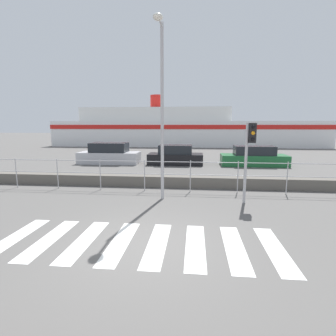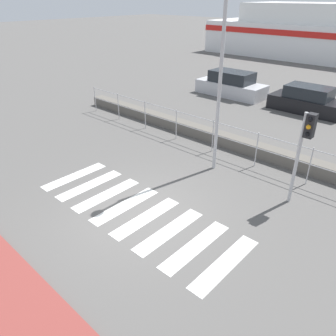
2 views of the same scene
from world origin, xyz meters
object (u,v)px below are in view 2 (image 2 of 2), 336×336
(streetlamp, at_px, (218,60))
(parked_car_silver, at_px, (231,85))
(traffic_light_far, at_px, (305,139))
(parked_car_black, at_px, (307,101))

(streetlamp, bearing_deg, parked_car_silver, 118.86)
(traffic_light_far, xyz_separation_m, streetlamp, (-3.10, 0.02, 1.78))
(parked_car_black, bearing_deg, streetlamp, -88.99)
(traffic_light_far, relative_size, streetlamp, 0.46)
(traffic_light_far, relative_size, parked_car_silver, 0.66)
(parked_car_silver, height_order, parked_car_black, parked_car_silver)
(streetlamp, relative_size, parked_car_black, 1.63)
(parked_car_silver, bearing_deg, streetlamp, -61.14)
(parked_car_silver, bearing_deg, parked_car_black, 0.00)
(traffic_light_far, distance_m, parked_car_black, 9.78)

